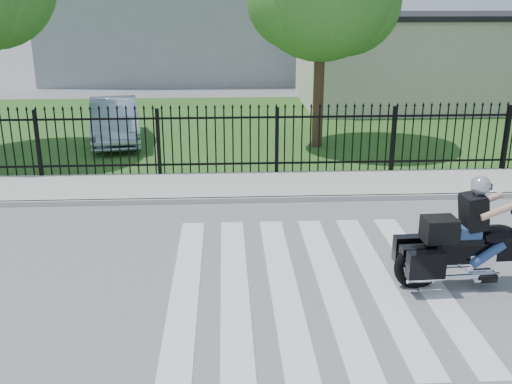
{
  "coord_description": "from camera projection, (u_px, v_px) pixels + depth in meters",
  "views": [
    {
      "loc": [
        -1.31,
        -8.82,
        4.58
      ],
      "look_at": [
        -0.75,
        1.77,
        1.0
      ],
      "focal_mm": 42.0,
      "sensor_mm": 36.0,
      "label": 1
    }
  ],
  "objects": [
    {
      "name": "parked_car",
      "position": [
        114.0,
        121.0,
        18.78
      ],
      "size": [
        2.16,
        4.28,
        1.35
      ],
      "primitive_type": "imported",
      "rotation": [
        0.0,
        0.0,
        0.19
      ],
      "color": "#92A3B7",
      "rests_on": "grass_strip"
    },
    {
      "name": "building_low_roof",
      "position": [
        429.0,
        16.0,
        24.21
      ],
      "size": [
        10.2,
        6.2,
        0.2
      ],
      "primitive_type": "cube",
      "color": "black",
      "rests_on": "building_low"
    },
    {
      "name": "crosswalk",
      "position": [
        307.0,
        282.0,
        9.88
      ],
      "size": [
        5.0,
        5.5,
        0.01
      ],
      "primitive_type": null,
      "color": "silver",
      "rests_on": "ground"
    },
    {
      "name": "sidewalk",
      "position": [
        280.0,
        186.0,
        14.59
      ],
      "size": [
        40.0,
        2.0,
        0.12
      ],
      "primitive_type": "cube",
      "color": "#ADAAA3",
      "rests_on": "ground"
    },
    {
      "name": "grass_strip",
      "position": [
        262.0,
        126.0,
        21.23
      ],
      "size": [
        40.0,
        12.0,
        0.02
      ],
      "primitive_type": "cube",
      "color": "#28561D",
      "rests_on": "ground"
    },
    {
      "name": "curb",
      "position": [
        284.0,
        199.0,
        13.64
      ],
      "size": [
        40.0,
        0.12,
        0.12
      ],
      "primitive_type": "cube",
      "color": "#ADAAA3",
      "rests_on": "ground"
    },
    {
      "name": "iron_fence",
      "position": [
        277.0,
        142.0,
        15.27
      ],
      "size": [
        26.0,
        0.04,
        1.8
      ],
      "color": "black",
      "rests_on": "ground"
    },
    {
      "name": "building_low",
      "position": [
        425.0,
        62.0,
        24.8
      ],
      "size": [
        10.0,
        6.0,
        3.5
      ],
      "primitive_type": "cube",
      "color": "beige",
      "rests_on": "ground"
    },
    {
      "name": "ground",
      "position": [
        307.0,
        283.0,
        9.88
      ],
      "size": [
        120.0,
        120.0,
        0.0
      ],
      "primitive_type": "plane",
      "color": "slate",
      "rests_on": "ground"
    },
    {
      "name": "motorcycle_rider",
      "position": [
        477.0,
        240.0,
        9.61
      ],
      "size": [
        2.86,
        0.95,
        1.89
      ],
      "rotation": [
        0.0,
        0.0,
        0.06
      ],
      "color": "black",
      "rests_on": "ground"
    }
  ]
}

